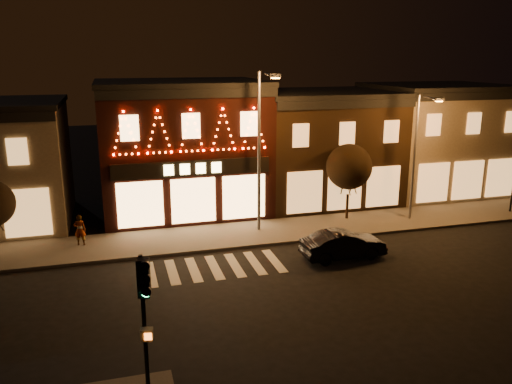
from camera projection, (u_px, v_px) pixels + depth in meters
name	position (u px, v px, depth m)	size (l,w,h in m)	color
ground	(234.00, 305.00, 20.87)	(120.00, 120.00, 0.00)	black
sidewalk_far	(235.00, 235.00, 28.82)	(44.00, 4.00, 0.15)	#47423D
building_pulp	(182.00, 147.00, 32.81)	(10.20, 8.34, 8.30)	black
building_right_a	(321.00, 146.00, 35.42)	(9.20, 8.28, 7.50)	#322011
building_right_b	(435.00, 138.00, 37.75)	(9.20, 8.28, 7.80)	#6A5C4B
traffic_signal_near	(145.00, 305.00, 13.64)	(0.37, 0.48, 4.59)	black
streetlamp_mid	(261.00, 140.00, 27.98)	(0.74, 2.02, 8.82)	#59595E
streetlamp_right	(418.00, 148.00, 30.24)	(0.66, 1.70, 7.42)	#59595E
tree_right	(349.00, 167.00, 30.76)	(2.74, 2.74, 4.58)	black
dark_sedan	(343.00, 245.00, 25.59)	(1.48, 4.23, 1.39)	black
pedestrian	(80.00, 230.00, 26.90)	(0.60, 0.40, 1.65)	gray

